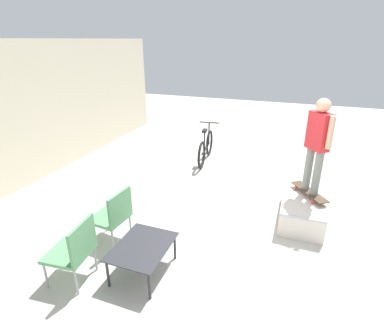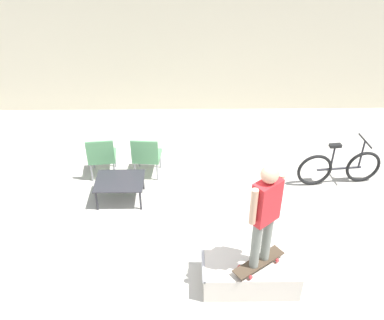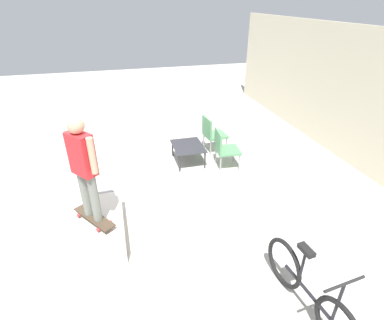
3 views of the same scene
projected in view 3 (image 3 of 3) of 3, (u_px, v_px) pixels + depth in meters
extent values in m
plane|color=#B7B2A8|center=(141.00, 190.00, 6.15)|extent=(24.00, 24.00, 0.00)
cube|color=beige|center=(361.00, 101.00, 6.55)|extent=(12.00, 0.06, 3.00)
cube|color=silver|center=(102.00, 227.00, 4.86)|extent=(1.37, 0.71, 0.42)
cylinder|color=#B7B7BC|center=(100.00, 193.00, 5.34)|extent=(0.05, 0.71, 0.05)
cube|color=#473828|center=(94.00, 217.00, 4.62)|extent=(0.79, 0.64, 0.02)
cylinder|color=red|center=(111.00, 222.00, 4.57)|extent=(0.06, 0.06, 0.05)
cylinder|color=red|center=(98.00, 230.00, 4.42)|extent=(0.06, 0.06, 0.05)
cylinder|color=red|center=(91.00, 209.00, 4.86)|extent=(0.06, 0.06, 0.05)
cylinder|color=red|center=(79.00, 216.00, 4.70)|extent=(0.06, 0.06, 0.05)
cylinder|color=gray|center=(85.00, 193.00, 4.49)|extent=(0.13, 0.13, 0.78)
cylinder|color=gray|center=(95.00, 198.00, 4.37)|extent=(0.13, 0.13, 0.78)
cube|color=red|center=(82.00, 154.00, 4.10)|extent=(0.42, 0.40, 0.62)
cylinder|color=#D8A884|center=(70.00, 147.00, 4.20)|extent=(0.09, 0.09, 0.52)
cylinder|color=#D8A884|center=(92.00, 156.00, 3.95)|extent=(0.09, 0.09, 0.52)
sphere|color=#D8A884|center=(76.00, 125.00, 3.90)|extent=(0.23, 0.23, 0.23)
cube|color=#2D2D33|center=(188.00, 146.00, 7.03)|extent=(0.88, 0.70, 0.02)
cylinder|color=#2D2D33|center=(173.00, 149.00, 7.39)|extent=(0.04, 0.04, 0.41)
cylinder|color=#2D2D33|center=(180.00, 163.00, 6.73)|extent=(0.04, 0.04, 0.41)
cylinder|color=#2D2D33|center=(196.00, 146.00, 7.53)|extent=(0.04, 0.04, 0.41)
cylinder|color=#2D2D33|center=(205.00, 160.00, 6.86)|extent=(0.04, 0.04, 0.41)
cylinder|color=#99999E|center=(227.00, 145.00, 7.59)|extent=(0.03, 0.03, 0.39)
cylinder|color=#99999E|center=(219.00, 138.00, 7.95)|extent=(0.03, 0.03, 0.39)
cylinder|color=#99999E|center=(211.00, 148.00, 7.45)|extent=(0.03, 0.03, 0.39)
cylinder|color=#99999E|center=(204.00, 141.00, 7.81)|extent=(0.03, 0.03, 0.39)
cube|color=#569360|center=(215.00, 135.00, 7.59)|extent=(0.57, 0.57, 0.05)
cube|color=#569360|center=(207.00, 127.00, 7.39)|extent=(0.52, 0.09, 0.46)
cylinder|color=#99999E|center=(239.00, 162.00, 6.79)|extent=(0.03, 0.03, 0.39)
cylinder|color=#99999E|center=(234.00, 154.00, 7.17)|extent=(0.03, 0.03, 0.39)
cylinder|color=#99999E|center=(221.00, 164.00, 6.72)|extent=(0.03, 0.03, 0.39)
cylinder|color=#99999E|center=(216.00, 155.00, 7.10)|extent=(0.03, 0.03, 0.39)
cube|color=#569360|center=(228.00, 150.00, 6.84)|extent=(0.56, 0.56, 0.05)
cube|color=#569360|center=(218.00, 141.00, 6.68)|extent=(0.52, 0.08, 0.46)
torus|color=black|center=(284.00, 263.00, 4.04)|extent=(0.69, 0.13, 0.69)
cylinder|color=black|center=(308.00, 292.00, 3.64)|extent=(0.88, 0.13, 0.04)
cylinder|color=black|center=(302.00, 267.00, 3.66)|extent=(0.04, 0.04, 0.50)
cube|color=black|center=(306.00, 250.00, 3.53)|extent=(0.23, 0.12, 0.06)
cylinder|color=black|center=(338.00, 303.00, 3.18)|extent=(0.04, 0.04, 0.60)
cylinder|color=black|center=(345.00, 284.00, 3.03)|extent=(0.08, 0.52, 0.03)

